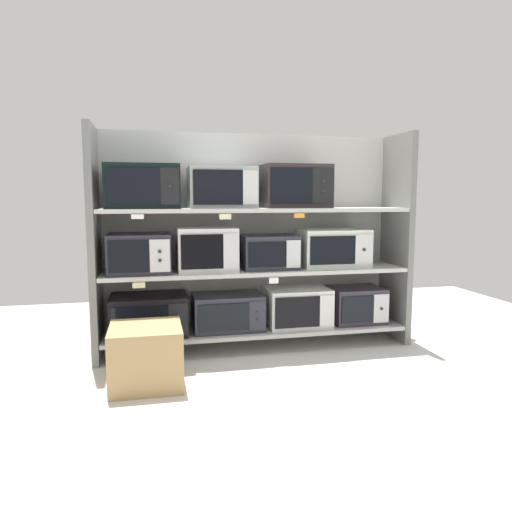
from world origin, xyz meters
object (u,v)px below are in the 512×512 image
object	(u,v)px
microwave_3	(356,305)
microwave_6	(268,252)
microwave_4	(139,253)
microwave_1	(228,312)
microwave_2	(297,307)
microwave_0	(149,315)
microwave_8	(143,187)
microwave_5	(206,249)
shipping_carton	(146,356)
microwave_7	(333,248)
microwave_10	(295,186)
microwave_9	(222,188)

from	to	relation	value
microwave_3	microwave_6	distance (m)	0.88
microwave_3	microwave_4	bearing A→B (deg)	-179.99
microwave_1	microwave_2	world-z (taller)	microwave_2
microwave_0	microwave_8	bearing A→B (deg)	-179.58
microwave_0	microwave_3	world-z (taller)	microwave_0
microwave_3	microwave_0	bearing A→B (deg)	180.00
microwave_5	shipping_carton	world-z (taller)	microwave_5
microwave_3	microwave_8	world-z (taller)	microwave_8
microwave_0	microwave_7	world-z (taller)	microwave_7
microwave_4	microwave_3	bearing A→B (deg)	0.01
microwave_1	microwave_10	distance (m)	1.12
microwave_9	shipping_carton	world-z (taller)	microwave_9
microwave_9	shipping_carton	bearing A→B (deg)	-133.42
microwave_0	shipping_carton	bearing A→B (deg)	-91.90
microwave_5	microwave_7	bearing A→B (deg)	0.01
microwave_2	microwave_7	bearing A→B (deg)	0.04
microwave_0	microwave_6	size ratio (longest dim) A/B	1.33
microwave_9	microwave_1	bearing A→B (deg)	0.39
microwave_4	microwave_9	size ratio (longest dim) A/B	0.90
microwave_0	microwave_1	size ratio (longest dim) A/B	1.05
microwave_3	microwave_5	world-z (taller)	microwave_5
microwave_5	shipping_carton	distance (m)	0.98
microwave_0	microwave_9	world-z (taller)	microwave_9
microwave_1	microwave_4	distance (m)	0.82
microwave_9	microwave_4	bearing A→B (deg)	179.99
microwave_4	microwave_0	bearing A→B (deg)	0.17
microwave_0	microwave_8	xyz separation A→B (m)	(-0.02, -0.00, 0.96)
microwave_4	shipping_carton	bearing A→B (deg)	-86.43
microwave_4	microwave_10	size ratio (longest dim) A/B	0.87
microwave_6	microwave_9	world-z (taller)	microwave_9
microwave_3	microwave_7	distance (m)	0.53
microwave_6	microwave_9	xyz separation A→B (m)	(-0.37, -0.00, 0.50)
microwave_8	shipping_carton	bearing A→B (deg)	-89.92
microwave_3	microwave_9	size ratio (longest dim) A/B	0.85
microwave_8	shipping_carton	xyz separation A→B (m)	(0.00, -0.62, -1.08)
microwave_3	shipping_carton	size ratio (longest dim) A/B	0.96
microwave_7	shipping_carton	xyz separation A→B (m)	(-1.49, -0.62, -0.59)
microwave_7	shipping_carton	distance (m)	1.72
microwave_8	microwave_1	bearing A→B (deg)	0.01
microwave_3	microwave_4	world-z (taller)	microwave_4
microwave_10	microwave_9	bearing A→B (deg)	-179.99
microwave_7	microwave_0	bearing A→B (deg)	-180.00
microwave_2	microwave_9	xyz separation A→B (m)	(-0.61, -0.00, 0.95)
microwave_3	microwave_8	size ratio (longest dim) A/B	0.82
microwave_0	shipping_carton	world-z (taller)	microwave_0
microwave_7	microwave_9	bearing A→B (deg)	-179.98
microwave_3	microwave_6	bearing A→B (deg)	179.99
microwave_8	microwave_0	bearing A→B (deg)	0.42
microwave_7	microwave_1	bearing A→B (deg)	-179.99
microwave_5	microwave_0	bearing A→B (deg)	179.99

